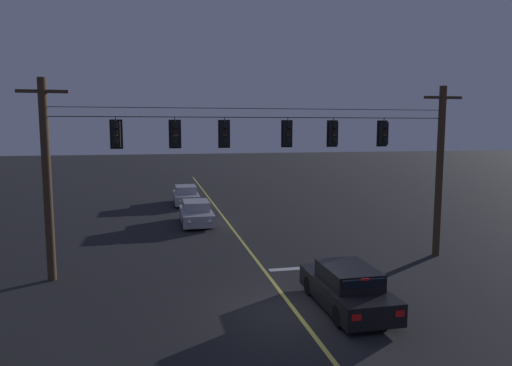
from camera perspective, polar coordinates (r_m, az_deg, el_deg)
ground_plane at (r=15.15m, az=4.89°, el=-15.52°), size 180.00×180.00×0.00m
lane_centre_stripe at (r=25.26m, az=-2.42°, el=-6.33°), size 0.14×60.00×0.01m
stop_bar_paint at (r=19.52m, az=6.57°, el=-10.34°), size 3.40×0.36×0.01m
signal_span_assembly at (r=18.80m, az=0.65°, el=1.29°), size 18.11×0.32×7.57m
traffic_light_leftmost at (r=18.28m, az=-16.92°, el=5.80°), size 0.48×0.41×1.22m
traffic_light_left_inner at (r=18.23m, az=-9.96°, el=5.99°), size 0.48×0.41×1.22m
traffic_light_centre at (r=18.42m, az=-3.89°, el=6.08°), size 0.48×0.41×1.22m
traffic_light_right_inner at (r=18.97m, az=3.97°, el=6.10°), size 0.48×0.41×1.22m
traffic_light_rightmost at (r=19.62m, az=9.57°, el=6.05°), size 0.48×0.41×1.22m
traffic_light_far_right at (r=20.57m, az=15.52°, el=5.93°), size 0.48×0.41×1.22m
car_waiting_near_lane at (r=15.43m, az=11.21°, el=-12.62°), size 1.80×4.33×1.39m
car_oncoming_lead at (r=27.99m, az=-7.40°, el=-3.73°), size 1.80×4.42×1.39m
car_oncoming_trailing at (r=35.32m, az=-8.65°, el=-1.55°), size 1.80×4.42×1.39m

